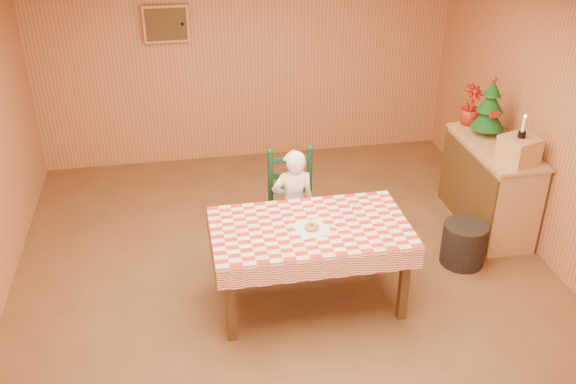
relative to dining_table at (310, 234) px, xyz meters
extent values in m
plane|color=brown|center=(-0.13, 0.08, -0.69)|extent=(6.00, 6.00, 0.00)
cube|color=#C17845|center=(-0.13, 3.08, 0.61)|extent=(5.00, 0.10, 2.60)
cube|color=tan|center=(-1.03, 3.02, 1.06)|extent=(0.52, 0.08, 0.42)
cube|color=#533416|center=(-1.03, 2.98, 1.06)|extent=(0.46, 0.02, 0.36)
sphere|color=black|center=(-0.85, 2.96, 1.06)|extent=(0.04, 0.04, 0.04)
cube|color=#533416|center=(0.00, 0.00, 0.03)|extent=(1.60, 0.90, 0.06)
cube|color=#533416|center=(-0.72, -0.37, -0.34)|extent=(0.07, 0.07, 0.69)
cube|color=#533416|center=(0.72, -0.37, -0.34)|extent=(0.07, 0.07, 0.69)
cube|color=#533416|center=(-0.72, 0.37, -0.34)|extent=(0.07, 0.07, 0.69)
cube|color=#533416|center=(0.72, 0.37, -0.34)|extent=(0.07, 0.07, 0.69)
cube|color=red|center=(0.00, 0.00, 0.07)|extent=(1.64, 0.94, 0.02)
cube|color=red|center=(0.00, -0.47, -0.03)|extent=(1.64, 0.02, 0.18)
cube|color=red|center=(0.00, 0.47, -0.03)|extent=(1.64, 0.02, 0.18)
cube|color=#32612C|center=(-0.82, 0.00, -0.03)|extent=(0.02, 0.94, 0.18)
cube|color=#32612C|center=(0.82, 0.00, -0.03)|extent=(0.02, 0.94, 0.18)
cube|color=#10321D|center=(0.00, 0.73, -0.26)|extent=(0.44, 0.40, 0.04)
cylinder|color=#10321D|center=(-0.19, 0.56, -0.48)|extent=(0.04, 0.04, 0.41)
cylinder|color=#10321D|center=(0.19, 0.56, -0.48)|extent=(0.04, 0.04, 0.41)
cylinder|color=#10321D|center=(-0.19, 0.90, -0.48)|extent=(0.04, 0.04, 0.41)
cylinder|color=#10321D|center=(0.19, 0.90, -0.48)|extent=(0.04, 0.04, 0.41)
cylinder|color=#10321D|center=(-0.19, 0.90, 0.06)|extent=(0.05, 0.05, 0.60)
sphere|color=#10321D|center=(-0.19, 0.90, 0.36)|extent=(0.06, 0.06, 0.06)
cylinder|color=#10321D|center=(0.19, 0.90, 0.06)|extent=(0.05, 0.05, 0.60)
sphere|color=#10321D|center=(0.19, 0.90, 0.36)|extent=(0.06, 0.06, 0.06)
cube|color=#10321D|center=(0.00, 0.90, -0.06)|extent=(0.38, 0.03, 0.05)
cube|color=#10321D|center=(0.00, 0.90, 0.10)|extent=(0.38, 0.03, 0.05)
cube|color=#10321D|center=(0.00, 0.90, 0.26)|extent=(0.38, 0.03, 0.05)
imported|color=white|center=(0.00, 0.73, -0.13)|extent=(0.41, 0.27, 1.12)
cube|color=white|center=(0.00, -0.05, 0.08)|extent=(0.31, 0.31, 0.00)
torus|color=#B98242|center=(0.00, -0.05, 0.11)|extent=(0.15, 0.15, 0.04)
cube|color=tan|center=(2.08, 0.91, -0.24)|extent=(0.50, 1.20, 0.90)
cube|color=tan|center=(2.08, 0.91, 0.23)|extent=(0.54, 1.24, 0.03)
cube|color=#533416|center=(1.82, 0.91, -0.24)|extent=(0.02, 1.20, 0.80)
cube|color=tan|center=(2.08, 0.51, 0.37)|extent=(0.38, 0.38, 0.25)
cylinder|color=#533416|center=(2.08, 1.16, 0.28)|extent=(0.04, 0.04, 0.08)
cone|color=#0D3C11|center=(2.08, 1.16, 0.44)|extent=(0.34, 0.34, 0.24)
cone|color=#0D3C11|center=(2.08, 1.16, 0.60)|extent=(0.26, 0.26, 0.20)
cone|color=#0D3C11|center=(2.08, 1.16, 0.74)|extent=(0.18, 0.18, 0.16)
sphere|color=#9D1D0E|center=(2.08, 1.16, 0.83)|extent=(0.06, 0.06, 0.06)
cube|color=#9D1D0E|center=(2.06, 1.01, 0.52)|extent=(0.10, 0.02, 0.06)
sphere|color=#9D1D0E|center=(2.16, 1.10, 0.47)|extent=(0.04, 0.04, 0.04)
sphere|color=#9D1D0E|center=(2.01, 1.21, 0.54)|extent=(0.04, 0.04, 0.04)
sphere|color=#9D1D0E|center=(2.12, 1.25, 0.64)|extent=(0.04, 0.04, 0.04)
imported|color=#9D1D0E|center=(2.03, 1.46, 0.45)|extent=(0.29, 0.29, 0.42)
cylinder|color=black|center=(2.08, 0.51, 0.52)|extent=(0.07, 0.07, 0.06)
cylinder|color=white|center=(2.08, 0.51, 0.62)|extent=(0.03, 0.03, 0.14)
sphere|color=orange|center=(2.08, 0.51, 0.70)|extent=(0.02, 0.02, 0.02)
cylinder|color=black|center=(1.57, 0.30, -0.48)|extent=(0.54, 0.54, 0.42)
camera|label=1|loc=(-1.01, -4.41, 2.87)|focal=40.00mm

